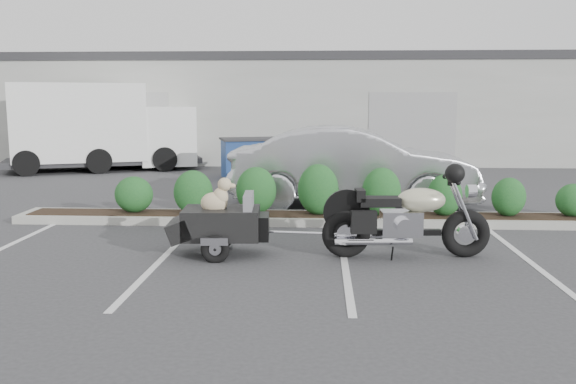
{
  "coord_description": "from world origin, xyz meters",
  "views": [
    {
      "loc": [
        0.83,
        -9.33,
        2.34
      ],
      "look_at": [
        0.28,
        1.13,
        0.75
      ],
      "focal_mm": 38.0,
      "sensor_mm": 36.0,
      "label": 1
    }
  ],
  "objects_px": {
    "pet_trailer": "(220,222)",
    "dumpster": "(252,158)",
    "sedan": "(353,167)",
    "motorcycle": "(406,219)",
    "delivery_truck": "(102,129)"
  },
  "relations": [
    {
      "from": "motorcycle",
      "to": "pet_trailer",
      "type": "relative_size",
      "value": 1.25
    },
    {
      "from": "pet_trailer",
      "to": "dumpster",
      "type": "relative_size",
      "value": 0.96
    },
    {
      "from": "motorcycle",
      "to": "sedan",
      "type": "relative_size",
      "value": 0.47
    },
    {
      "from": "sedan",
      "to": "dumpster",
      "type": "relative_size",
      "value": 2.54
    },
    {
      "from": "sedan",
      "to": "pet_trailer",
      "type": "bearing_deg",
      "value": 154.92
    },
    {
      "from": "motorcycle",
      "to": "sedan",
      "type": "distance_m",
      "value": 4.47
    },
    {
      "from": "sedan",
      "to": "motorcycle",
      "type": "bearing_deg",
      "value": -171.05
    },
    {
      "from": "dumpster",
      "to": "motorcycle",
      "type": "bearing_deg",
      "value": -86.9
    },
    {
      "from": "dumpster",
      "to": "sedan",
      "type": "bearing_deg",
      "value": -76.83
    },
    {
      "from": "sedan",
      "to": "dumpster",
      "type": "distance_m",
      "value": 5.61
    },
    {
      "from": "pet_trailer",
      "to": "delivery_truck",
      "type": "bearing_deg",
      "value": 114.03
    },
    {
      "from": "motorcycle",
      "to": "delivery_truck",
      "type": "distance_m",
      "value": 13.95
    },
    {
      "from": "sedan",
      "to": "dumpster",
      "type": "xyz_separation_m",
      "value": [
        -2.79,
        4.85,
        -0.27
      ]
    },
    {
      "from": "pet_trailer",
      "to": "sedan",
      "type": "relative_size",
      "value": 0.38
    },
    {
      "from": "sedan",
      "to": "delivery_truck",
      "type": "xyz_separation_m",
      "value": [
        -7.98,
        6.58,
        0.49
      ]
    }
  ]
}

